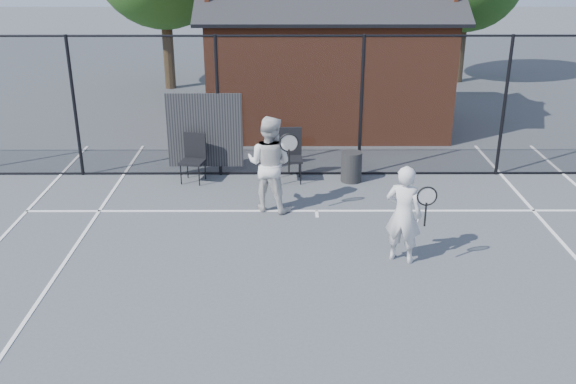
{
  "coord_description": "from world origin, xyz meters",
  "views": [
    {
      "loc": [
        -0.58,
        -8.11,
        4.86
      ],
      "look_at": [
        -0.55,
        1.24,
        1.1
      ],
      "focal_mm": 40.0,
      "sensor_mm": 36.0,
      "label": 1
    }
  ],
  "objects_px": {
    "player_front": "(404,214)",
    "chair_right": "(290,157)",
    "waste_bin": "(351,167)",
    "player_back": "(269,164)",
    "chair_left": "(192,159)",
    "clubhouse": "(326,66)"
  },
  "relations": [
    {
      "from": "player_front",
      "to": "chair_right",
      "type": "bearing_deg",
      "value": 116.32
    },
    {
      "from": "chair_right",
      "to": "waste_bin",
      "type": "xyz_separation_m",
      "value": [
        1.3,
        0.0,
        -0.22
      ]
    },
    {
      "from": "player_front",
      "to": "waste_bin",
      "type": "relative_size",
      "value": 2.49
    },
    {
      "from": "chair_right",
      "to": "waste_bin",
      "type": "relative_size",
      "value": 1.7
    },
    {
      "from": "player_front",
      "to": "player_back",
      "type": "xyz_separation_m",
      "value": [
        -2.15,
        2.08,
        0.11
      ]
    },
    {
      "from": "player_front",
      "to": "chair_left",
      "type": "xyz_separation_m",
      "value": [
        -3.79,
        3.52,
        -0.31
      ]
    },
    {
      "from": "clubhouse",
      "to": "chair_left",
      "type": "distance_m",
      "value": 5.49
    },
    {
      "from": "waste_bin",
      "to": "player_back",
      "type": "bearing_deg",
      "value": -138.76
    },
    {
      "from": "clubhouse",
      "to": "player_back",
      "type": "xyz_separation_m",
      "value": [
        -1.39,
        -5.88,
        -0.7
      ]
    },
    {
      "from": "player_back",
      "to": "waste_bin",
      "type": "distance_m",
      "value": 2.32
    },
    {
      "from": "player_front",
      "to": "player_back",
      "type": "height_order",
      "value": "player_back"
    },
    {
      "from": "clubhouse",
      "to": "player_front",
      "type": "xyz_separation_m",
      "value": [
        0.76,
        -7.96,
        -0.8
      ]
    },
    {
      "from": "clubhouse",
      "to": "chair_left",
      "type": "height_order",
      "value": "clubhouse"
    },
    {
      "from": "chair_left",
      "to": "clubhouse",
      "type": "bearing_deg",
      "value": 67.58
    },
    {
      "from": "clubhouse",
      "to": "player_front",
      "type": "height_order",
      "value": "clubhouse"
    },
    {
      "from": "chair_right",
      "to": "player_back",
      "type": "bearing_deg",
      "value": -107.32
    },
    {
      "from": "clubhouse",
      "to": "player_back",
      "type": "distance_m",
      "value": 6.08
    },
    {
      "from": "chair_left",
      "to": "waste_bin",
      "type": "distance_m",
      "value": 3.34
    },
    {
      "from": "player_back",
      "to": "chair_left",
      "type": "height_order",
      "value": "player_back"
    },
    {
      "from": "player_front",
      "to": "chair_left",
      "type": "relative_size",
      "value": 1.61
    },
    {
      "from": "player_back",
      "to": "chair_left",
      "type": "distance_m",
      "value": 2.23
    },
    {
      "from": "chair_left",
      "to": "chair_right",
      "type": "distance_m",
      "value": 2.03
    }
  ]
}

